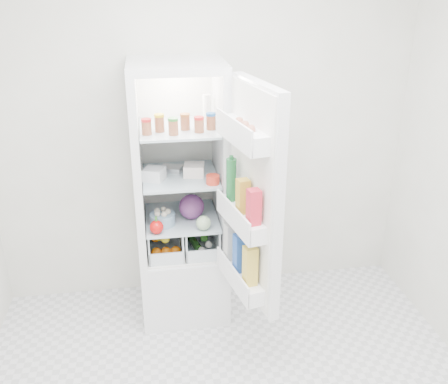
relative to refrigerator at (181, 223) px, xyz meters
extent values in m
cube|color=beige|center=(0.20, 0.25, 0.63)|extent=(3.00, 0.02, 2.60)
cube|color=white|center=(0.00, -0.04, -0.42)|extent=(0.60, 0.60, 0.50)
cube|color=white|center=(0.00, -0.04, 1.11)|extent=(0.60, 0.60, 0.05)
cube|color=white|center=(0.00, 0.24, 0.46)|extent=(0.60, 0.05, 1.25)
cube|color=white|center=(-0.28, -0.04, 0.46)|extent=(0.05, 0.60, 1.25)
cube|color=white|center=(0.27, -0.04, 0.46)|extent=(0.05, 0.60, 1.25)
cube|color=white|center=(0.00, 0.21, 0.46)|extent=(0.50, 0.01, 1.25)
sphere|color=white|center=(0.00, 0.17, 1.04)|extent=(0.05, 0.05, 0.05)
cube|color=silver|center=(0.00, -0.06, 0.07)|extent=(0.49, 0.53, 0.01)
cube|color=silver|center=(0.00, -0.06, 0.38)|extent=(0.49, 0.53, 0.02)
cube|color=silver|center=(0.00, -0.06, 0.71)|extent=(0.49, 0.53, 0.02)
cylinder|color=#B21919|center=(-0.20, -0.20, 0.76)|extent=(0.06, 0.06, 0.08)
cylinder|color=gold|center=(-0.12, -0.15, 0.76)|extent=(0.06, 0.06, 0.08)
cylinder|color=#267226|center=(-0.04, -0.23, 0.76)|extent=(0.06, 0.06, 0.08)
cylinder|color=brown|center=(0.04, -0.13, 0.76)|extent=(0.06, 0.06, 0.08)
cylinder|color=#B21919|center=(0.12, -0.20, 0.76)|extent=(0.06, 0.06, 0.08)
cylinder|color=#194C8C|center=(0.20, -0.15, 0.76)|extent=(0.06, 0.06, 0.08)
cylinder|color=white|center=(0.20, 0.02, 0.81)|extent=(0.06, 0.06, 0.18)
cube|color=white|center=(-0.17, -0.12, 0.43)|extent=(0.16, 0.16, 0.08)
cube|color=white|center=(0.09, -0.08, 0.43)|extent=(0.15, 0.15, 0.08)
cylinder|color=red|center=(0.19, -0.25, 0.42)|extent=(0.09, 0.09, 0.06)
cube|color=#BDBDC1|center=(-0.05, 0.02, 0.41)|extent=(0.17, 0.15, 0.04)
sphere|color=#5B1F57|center=(0.07, -0.09, 0.17)|extent=(0.17, 0.17, 0.17)
sphere|color=red|center=(-0.18, -0.28, 0.13)|extent=(0.09, 0.09, 0.09)
cylinder|color=#84A9C6|center=(-0.13, -0.15, 0.12)|extent=(0.21, 0.21, 0.08)
sphere|color=#9FC090|center=(0.13, -0.27, 0.13)|extent=(0.10, 0.10, 0.10)
sphere|color=orange|center=(-0.19, -0.18, -0.12)|extent=(0.07, 0.07, 0.07)
sphere|color=orange|center=(-0.12, -0.18, -0.12)|extent=(0.07, 0.07, 0.07)
sphere|color=orange|center=(-0.06, -0.18, -0.12)|extent=(0.07, 0.07, 0.07)
sphere|color=orange|center=(-0.19, -0.06, -0.06)|extent=(0.07, 0.07, 0.07)
sphere|color=orange|center=(-0.12, -0.06, -0.06)|extent=(0.07, 0.07, 0.07)
sphere|color=yellow|center=(-0.16, -0.12, -0.03)|extent=(0.06, 0.06, 0.06)
sphere|color=yellow|center=(-0.09, -0.01, -0.03)|extent=(0.06, 0.06, 0.06)
sphere|color=yellow|center=(-0.12, -0.16, -0.03)|extent=(0.06, 0.06, 0.06)
cylinder|color=#194818|center=(0.08, -0.06, -0.13)|extent=(0.09, 0.21, 0.05)
cylinder|color=#194818|center=(0.16, -0.01, -0.08)|extent=(0.08, 0.21, 0.05)
sphere|color=white|center=(0.12, -0.18, -0.13)|extent=(0.05, 0.05, 0.05)
sphere|color=white|center=(0.17, -0.16, -0.10)|extent=(0.05, 0.05, 0.05)
cube|color=white|center=(0.39, -0.63, 0.46)|extent=(0.18, 0.60, 1.30)
cube|color=white|center=(0.36, -0.63, 0.46)|extent=(0.12, 0.55, 1.26)
cube|color=white|center=(0.31, -0.64, 0.83)|extent=(0.21, 0.51, 0.10)
cube|color=white|center=(0.31, -0.64, 0.33)|extent=(0.21, 0.51, 0.10)
cube|color=white|center=(0.31, -0.64, -0.07)|extent=(0.21, 0.51, 0.10)
sphere|color=#A7614B|center=(0.32, -0.76, 0.89)|extent=(0.05, 0.05, 0.05)
sphere|color=#A7614B|center=(0.31, -0.68, 0.89)|extent=(0.05, 0.05, 0.05)
sphere|color=#A7614B|center=(0.29, -0.60, 0.89)|extent=(0.05, 0.05, 0.05)
cylinder|color=#1B5F2F|center=(0.27, -0.50, 0.51)|extent=(0.06, 0.06, 0.26)
cube|color=gold|center=(0.31, -0.67, 0.48)|extent=(0.08, 0.08, 0.20)
cube|color=red|center=(0.34, -0.82, 0.48)|extent=(0.08, 0.08, 0.20)
cube|color=silver|center=(0.27, -0.50, 0.10)|extent=(0.08, 0.08, 0.24)
cube|color=blue|center=(0.30, -0.64, 0.10)|extent=(0.08, 0.08, 0.24)
cube|color=yellow|center=(0.33, -0.79, 0.10)|extent=(0.08, 0.08, 0.24)
camera|label=1|loc=(-0.19, -3.15, 1.61)|focal=40.00mm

